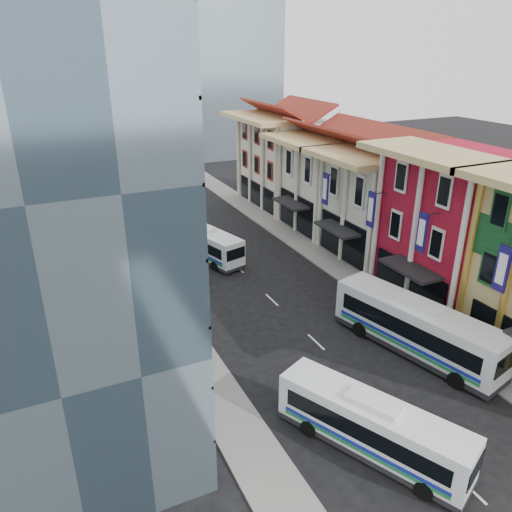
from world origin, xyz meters
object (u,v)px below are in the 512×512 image
bus_left_near (372,425)px  bus_left_far (204,241)px  office_tower (15,139)px  bus_right (417,327)px

bus_left_near → bus_left_far: bus_left_near is taller
office_tower → bus_left_far: (15.00, 14.03, -13.35)m
bus_right → office_tower: bearing=146.9°
office_tower → bus_left_far: office_tower is taller
office_tower → bus_right: 27.16m
bus_left_far → bus_right: 23.13m
bus_left_near → bus_left_far: size_ratio=1.00×
bus_left_far → office_tower: bearing=-152.2°
bus_left_far → bus_left_near: bearing=-107.0°
bus_left_near → bus_left_far: 28.03m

